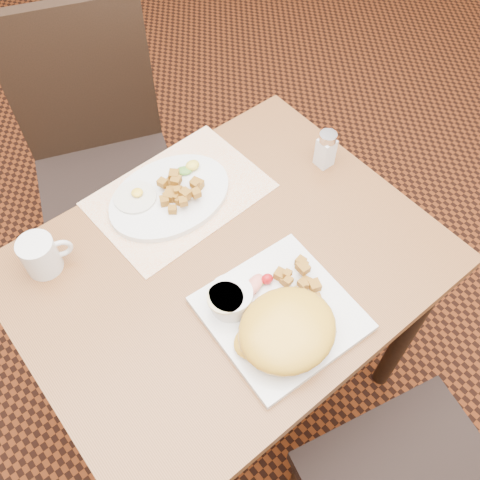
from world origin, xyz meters
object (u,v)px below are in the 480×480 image
Objects in this scene: salt_shaker at (326,149)px; plate_oval at (170,196)px; table at (228,287)px; coffee_mug at (41,255)px; plate_square at (280,313)px; chair_far at (100,152)px.

plate_oval is at bearing 158.15° from salt_shaker.
salt_shaker reaches higher than table.
coffee_mug is (-0.68, 0.16, -0.01)m from salt_shaker.
plate_oval is 2.83× the size of coffee_mug.
salt_shaker reaches higher than plate_square.
plate_oval is at bearing -2.70° from coffee_mug.
coffee_mug is at bearing 127.65° from plate_square.
plate_oval reaches higher than table.
table is 0.41m from salt_shaker.
table is 0.42m from coffee_mug.
plate_oval is at bearing 89.94° from plate_square.
chair_far is 9.70× the size of salt_shaker.
plate_square is at bearing -52.35° from coffee_mug.
chair_far is 0.74m from salt_shaker.
plate_square is at bearing -90.06° from plate_oval.
chair_far is 9.00× the size of coffee_mug.
table is at bearing 91.75° from plate_square.
table is 8.35× the size of coffee_mug.
plate_square is 0.92× the size of plate_oval.
plate_oval is at bearing 108.48° from chair_far.
table is at bearing -91.41° from plate_oval.
table is at bearing -37.69° from coffee_mug.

